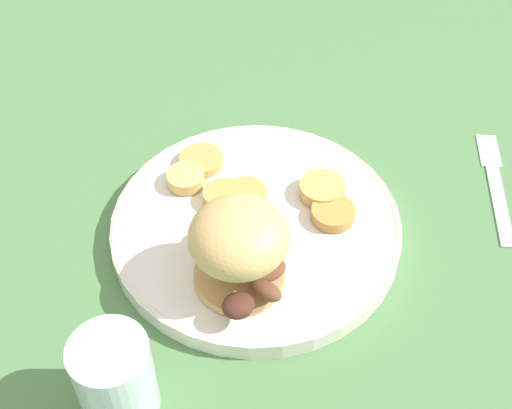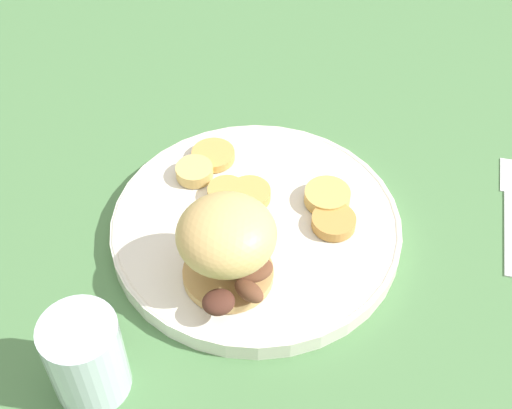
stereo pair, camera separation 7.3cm
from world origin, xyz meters
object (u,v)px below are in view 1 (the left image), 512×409
sandwich (239,246)px  fork (496,184)px  dinner_plate (256,227)px  drinking_glass (115,378)px

sandwich → fork: 0.34m
dinner_plate → fork: size_ratio=1.82×
dinner_plate → drinking_glass: size_ratio=3.38×
fork → sandwich: bearing=6.7°
drinking_glass → sandwich: bearing=-151.0°
dinner_plate → drinking_glass: (0.18, 0.14, 0.03)m
sandwich → drinking_glass: bearing=29.0°
dinner_plate → sandwich: 0.10m
sandwich → fork: (-0.33, -0.04, -0.07)m
dinner_plate → drinking_glass: bearing=38.4°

